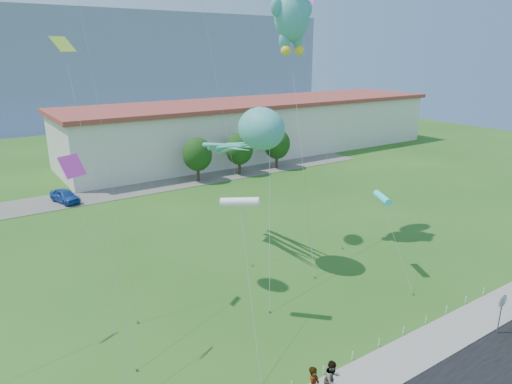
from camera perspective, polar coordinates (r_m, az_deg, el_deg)
ground at (r=25.85m, az=8.11°, el=-19.35°), size 160.00×160.00×0.00m
sidewalk at (r=24.30m, az=12.75°, el=-22.21°), size 80.00×2.50×0.10m
parking_strip at (r=54.37m, az=-17.13°, el=-0.01°), size 70.00×6.00×0.06m
hill_ridge at (r=135.97m, az=-28.63°, el=13.88°), size 160.00×50.00×25.00m
warehouse at (r=72.47m, az=0.48°, el=8.20°), size 61.00×15.00×8.20m
stop_sign at (r=29.43m, az=28.39°, el=-12.27°), size 0.80×0.07×2.50m
rope_fence at (r=24.95m, az=10.24°, el=-20.26°), size 26.05×0.05×0.50m
tree_near at (r=56.13m, az=-7.33°, el=4.69°), size 3.60×3.60×5.47m
tree_mid at (r=58.98m, az=-2.10°, el=5.41°), size 3.60×3.60×5.47m
tree_far at (r=62.27m, az=2.62°, el=6.03°), size 3.60×3.60×5.47m
pedestrian_right at (r=22.61m, az=9.50°, el=-22.14°), size 1.01×0.82×1.93m
parked_car_blue at (r=52.24m, az=-22.76°, el=-0.43°), size 2.79×4.46×1.42m
octopus_kite at (r=32.34m, az=-0.45°, el=7.03°), size 4.70×12.01×11.76m
teddy_bear_kite at (r=36.64m, az=4.50°, el=21.66°), size 4.84×8.26×21.09m
small_kite_cyan at (r=32.86m, az=15.52°, el=-0.78°), size 0.96×4.97×6.03m
small_kite_pink at (r=22.62m, az=-21.30°, el=0.09°), size 1.29×5.39×10.65m
small_kite_white at (r=25.36m, az=-2.00°, el=-1.40°), size 2.69×6.82×7.74m
small_kite_purple at (r=38.67m, az=5.88°, el=21.49°), size 1.80×6.32×19.48m
small_kite_yellow at (r=26.77m, az=-21.97°, el=12.15°), size 1.29×8.63×16.12m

